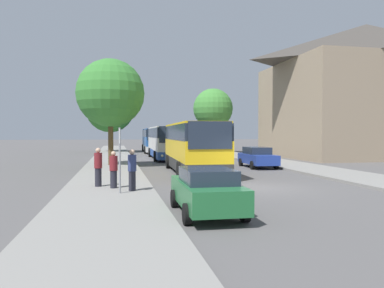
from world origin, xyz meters
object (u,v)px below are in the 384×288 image
Objects in this scene: pedestrian_waiting_far at (132,170)px; tree_left_near at (110,108)px; tree_left_far at (110,93)px; tree_right_near at (213,109)px; bus_stop_sign at (120,153)px; parked_car_right_near at (257,157)px; parked_car_left_curb at (206,190)px; bus_middle at (165,142)px; pedestrian_waiting_near at (114,170)px; bus_rear at (153,140)px; pedestrian_walking_back at (98,167)px; parked_car_right_far at (200,148)px; bus_front at (193,146)px.

tree_left_near reaches higher than pedestrian_waiting_far.
tree_left_far is 22.60m from tree_right_near.
tree_left_far is (-0.53, 14.19, 3.90)m from bus_stop_sign.
parked_car_right_near is 15.45m from bus_stop_sign.
tree_right_near reaches higher than parked_car_left_curb.
bus_middle is 15.93m from tree_left_near.
pedestrian_waiting_near is 35.60m from tree_left_near.
tree_left_far is at bearing 92.13° from bus_stop_sign.
bus_rear is at bearing -75.37° from parked_car_right_near.
tree_right_near is (7.76, 10.13, 4.17)m from bus_middle.
tree_left_far reaches higher than pedestrian_walking_back.
bus_rear is 6.74× the size of pedestrian_waiting_far.
parked_car_right_near is at bearing 168.44° from pedestrian_walking_back.
parked_car_left_curb is 0.51× the size of tree_left_far.
pedestrian_waiting_near is at bearing -92.58° from pedestrian_waiting_far.
tree_left_near is 14.04m from tree_right_near.
tree_right_near is at bearing -164.31° from pedestrian_walking_back.
tree_right_near is (12.02, 32.06, 4.88)m from pedestrian_waiting_far.
tree_right_near reaches higher than pedestrian_walking_back.
bus_stop_sign is (-10.48, -31.29, 1.09)m from parked_car_right_far.
tree_left_near is (-0.62, 35.23, 5.06)m from pedestrian_waiting_near.
pedestrian_waiting_near reaches higher than parked_car_left_curb.
parked_car_right_near is at bearing -75.91° from bus_rear.
parked_car_left_curb is 0.50× the size of tree_right_near.
tree_left_near is (0.08, 34.58, 4.98)m from pedestrian_walking_back.
bus_front is at bearing 77.48° from parked_car_right_far.
pedestrian_walking_back is (-1.48, 1.61, 0.01)m from pedestrian_waiting_far.
bus_rear is (0.18, 13.71, -0.02)m from bus_middle.
parked_car_right_far is at bearing -87.91° from parked_car_right_near.
bus_front is at bearing -8.43° from pedestrian_waiting_near.
pedestrian_waiting_far is at bearing 47.36° from bus_stop_sign.
parked_car_left_curb is 0.90× the size of parked_car_right_near.
tree_left_far is (0.43, 12.01, 4.66)m from pedestrian_walking_back.
pedestrian_waiting_far is 0.19× the size of tree_left_near.
bus_middle reaches higher than bus_front.
bus_middle is 7.14× the size of pedestrian_waiting_near.
tree_right_near is at bearing -93.42° from parked_car_right_near.
tree_left_near reaches higher than pedestrian_walking_back.
bus_middle reaches higher than parked_car_right_near.
pedestrian_waiting_near is 0.96m from pedestrian_walking_back.
parked_car_right_far is 1.60× the size of bus_stop_sign.
parked_car_right_near is 1.74× the size of bus_stop_sign.
bus_middle is 21.12m from pedestrian_walking_back.
pedestrian_walking_back reaches higher than pedestrian_waiting_far.
pedestrian_walking_back is (-0.95, 2.18, -0.76)m from bus_stop_sign.
bus_rear is 35.93m from pedestrian_waiting_far.
bus_rear is 34.55m from pedestrian_walking_back.
parked_car_right_far is (0.05, 19.94, -0.09)m from parked_car_right_near.
bus_front reaches higher than pedestrian_walking_back.
pedestrian_waiting_near is 0.93× the size of pedestrian_walking_back.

